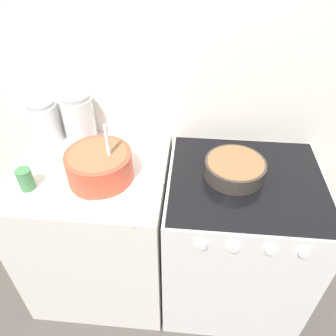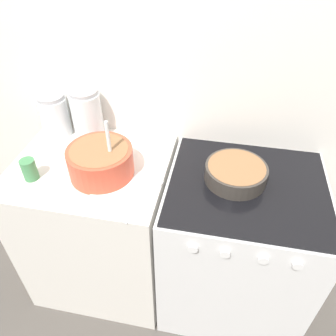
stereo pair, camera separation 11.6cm
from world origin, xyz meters
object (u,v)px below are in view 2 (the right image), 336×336
Objects in this scene: baking_pan at (236,173)px; storage_jar_middle at (88,118)px; stove at (235,246)px; storage_jar_left at (55,118)px; tin_can at (29,169)px; mixing_bowl at (101,160)px.

storage_jar_middle reaches higher than baking_pan.
storage_jar_left reaches higher than stove.
storage_jar_left reaches higher than tin_can.
stove is at bearing -20.90° from baking_pan.
mixing_bowl reaches higher than storage_jar_middle.
stove is 1.08m from tin_can.
storage_jar_left is at bearing 168.21° from baking_pan.
storage_jar_middle is at bearing 0.00° from storage_jar_left.
mixing_bowl is 1.06× the size of baking_pan.
baking_pan is (0.59, 0.08, -0.04)m from mixing_bowl.
baking_pan is at bearing 10.57° from tin_can.
stove is 0.84m from mixing_bowl.
tin_can is (-0.95, -0.14, 0.49)m from stove.
storage_jar_middle reaches higher than stove.
storage_jar_middle is (-0.82, 0.22, 0.56)m from stove.
baking_pan reaches higher than stove.
storage_jar_left is 0.18m from storage_jar_middle.
mixing_bowl is at bearing -38.23° from storage_jar_left.
mixing_bowl is at bearing -172.70° from baking_pan.
tin_can is at bearing -110.75° from storage_jar_middle.
baking_pan is 1.03× the size of storage_jar_middle.
mixing_bowl reaches higher than baking_pan.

